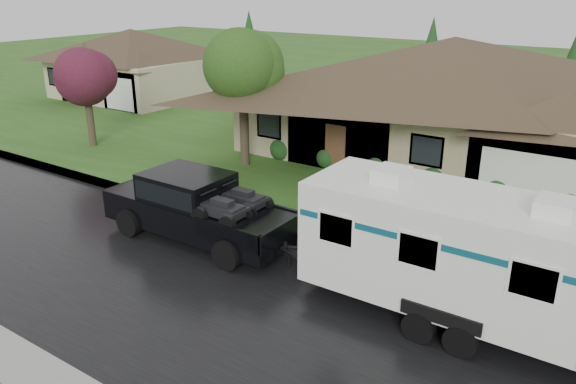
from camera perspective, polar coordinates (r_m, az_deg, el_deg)
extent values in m
plane|color=#27531A|center=(17.70, -6.30, -6.66)|extent=(140.00, 140.00, 0.00)
cube|color=black|center=(16.43, -10.84, -9.21)|extent=(140.00, 8.00, 0.01)
cube|color=gray|center=(19.25, -1.99, -3.95)|extent=(140.00, 0.50, 0.15)
cube|color=#27531A|center=(29.89, 12.54, 4.58)|extent=(140.00, 26.00, 0.15)
cube|color=tan|center=(27.94, 15.82, 6.52)|extent=(18.00, 10.00, 3.00)
pyramid|color=#382B1E|center=(27.29, 16.67, 14.89)|extent=(19.44, 10.80, 2.60)
cube|color=tan|center=(23.99, 25.62, 2.63)|extent=(5.76, 4.00, 2.70)
cube|color=tan|center=(43.21, -15.32, 11.19)|extent=(10.00, 8.00, 2.80)
pyramid|color=#382B1E|center=(42.83, -15.76, 15.67)|extent=(10.80, 8.64, 2.00)
cube|color=tan|center=(39.70, -14.58, 10.28)|extent=(3.20, 4.00, 2.52)
cylinder|color=#382B1E|center=(25.72, -4.44, 5.70)|extent=(0.41, 0.41, 2.68)
sphere|color=#31591D|center=(25.13, -4.63, 12.17)|extent=(3.70, 3.70, 3.70)
cylinder|color=#382B1E|center=(30.49, -19.39, 6.48)|extent=(0.37, 0.37, 2.18)
sphere|color=#541A2D|center=(30.05, -19.93, 10.89)|extent=(3.01, 3.01, 3.01)
sphere|color=#143814|center=(26.80, -0.61, 4.51)|extent=(1.00, 1.00, 1.00)
sphere|color=#143814|center=(25.51, 4.06, 3.63)|extent=(1.00, 1.00, 1.00)
sphere|color=#143814|center=(24.41, 9.18, 2.63)|extent=(1.00, 1.00, 1.00)
sphere|color=#143814|center=(23.54, 14.73, 1.52)|extent=(1.00, 1.00, 1.00)
sphere|color=#143814|center=(22.90, 20.63, 0.32)|extent=(1.00, 1.00, 1.00)
sphere|color=#143814|center=(22.53, 26.79, -0.94)|extent=(1.00, 1.00, 1.00)
cube|color=black|center=(18.70, -9.10, -2.31)|extent=(6.72, 2.24, 0.96)
cube|color=black|center=(20.26, -14.27, 0.04)|extent=(1.79, 2.18, 0.39)
cube|color=black|center=(18.68, -10.25, 0.43)|extent=(2.69, 2.11, 1.01)
cube|color=black|center=(18.66, -10.26, 0.60)|extent=(2.46, 2.15, 0.62)
cube|color=black|center=(17.32, -3.95, -3.19)|extent=(2.46, 2.13, 0.07)
cylinder|color=black|center=(19.62, -15.79, -3.02)|extent=(0.94, 0.36, 0.94)
cylinder|color=black|center=(20.97, -11.29, -1.08)|extent=(0.94, 0.36, 0.94)
cylinder|color=black|center=(16.83, -6.20, -6.38)|extent=(0.94, 0.36, 0.94)
cylinder|color=black|center=(18.38, -1.80, -3.84)|extent=(0.94, 0.36, 0.94)
cube|color=white|center=(14.22, 17.49, -5.74)|extent=(7.84, 2.69, 2.74)
cube|color=black|center=(14.95, 16.86, -11.05)|extent=(8.29, 1.34, 0.16)
cube|color=#0C4659|center=(13.98, 17.76, -3.52)|extent=(7.68, 2.71, 0.16)
cube|color=white|center=(14.25, 10.45, 1.71)|extent=(0.78, 0.90, 0.36)
cube|color=white|center=(13.32, 25.53, -1.39)|extent=(0.78, 0.90, 0.36)
cylinder|color=black|center=(14.02, 13.11, -13.20)|extent=(0.78, 0.27, 0.78)
cylinder|color=black|center=(16.20, 16.60, -8.64)|extent=(0.78, 0.27, 0.78)
cylinder|color=black|center=(13.79, 17.11, -14.28)|extent=(0.78, 0.27, 0.78)
cylinder|color=black|center=(15.99, 20.06, -9.47)|extent=(0.78, 0.27, 0.78)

